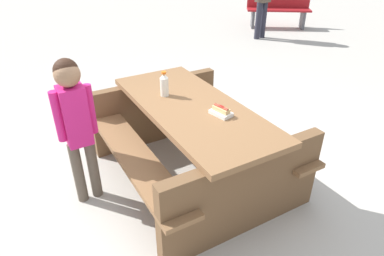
# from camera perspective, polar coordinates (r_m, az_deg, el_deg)

# --- Properties ---
(ground_plane) EXTENTS (30.00, 30.00, 0.00)m
(ground_plane) POSITION_cam_1_polar(r_m,az_deg,el_deg) (3.28, 0.00, -7.97)
(ground_plane) COLOR #B7B2A8
(ground_plane) RESTS_ON ground
(picnic_table) EXTENTS (1.89, 1.51, 0.75)m
(picnic_table) POSITION_cam_1_polar(r_m,az_deg,el_deg) (3.02, 0.00, -1.32)
(picnic_table) COLOR brown
(picnic_table) RESTS_ON ground
(soda_bottle) EXTENTS (0.08, 0.08, 0.23)m
(soda_bottle) POSITION_cam_1_polar(r_m,az_deg,el_deg) (3.03, -4.71, 7.32)
(soda_bottle) COLOR silver
(soda_bottle) RESTS_ON picnic_table
(hotdog_tray) EXTENTS (0.19, 0.14, 0.08)m
(hotdog_tray) POSITION_cam_1_polar(r_m,az_deg,el_deg) (2.72, 4.95, 2.83)
(hotdog_tray) COLOR white
(hotdog_tray) RESTS_ON picnic_table
(child_in_coat) EXTENTS (0.20, 0.31, 1.26)m
(child_in_coat) POSITION_cam_1_polar(r_m,az_deg,el_deg) (2.73, -19.19, 1.91)
(child_in_coat) COLOR brown
(child_in_coat) RESTS_ON ground
(park_bench_near) EXTENTS (1.23, 1.43, 0.85)m
(park_bench_near) POSITION_cam_1_polar(r_m,az_deg,el_deg) (8.90, 14.41, 19.04)
(park_bench_near) COLOR maroon
(park_bench_near) RESTS_ON ground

